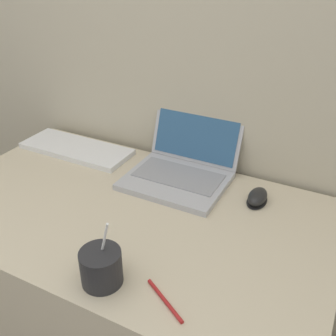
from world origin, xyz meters
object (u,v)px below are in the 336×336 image
Objects in this scene: drink_cup at (101,266)px; computer_mouse at (257,197)px; pen at (165,300)px; laptop at (184,162)px; external_keyboard at (76,149)px.

computer_mouse is (0.23, 0.50, -0.03)m from drink_cup.
computer_mouse is 0.82× the size of pen.
laptop is at bearing 111.20° from pen.
drink_cup reaches higher than pen.
laptop is at bearing 171.73° from computer_mouse.
drink_cup is at bearing -85.60° from laptop.
laptop reaches higher than drink_cup.
laptop reaches higher than external_keyboard.
pen is (0.16, 0.01, -0.04)m from drink_cup.
computer_mouse reaches higher than pen.
drink_cup reaches higher than computer_mouse.
drink_cup reaches higher than external_keyboard.
computer_mouse reaches higher than external_keyboard.
drink_cup is 0.71m from external_keyboard.
pen is (0.20, -0.52, -0.05)m from laptop.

